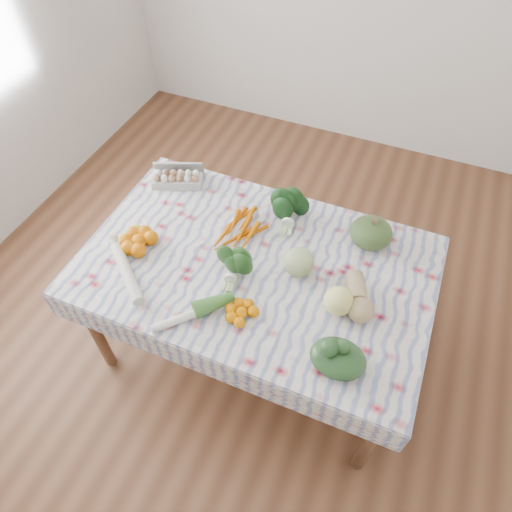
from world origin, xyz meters
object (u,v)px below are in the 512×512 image
cabbage (299,262)px  butternut_squash (359,296)px  grapefruit (338,301)px  egg_carton (177,180)px  kabocha_squash (371,233)px  dining_table (256,274)px

cabbage → butternut_squash: bearing=-13.1°
butternut_squash → grapefruit: bearing=-162.7°
cabbage → egg_carton: bearing=158.5°
egg_carton → cabbage: 0.88m
cabbage → butternut_squash: 0.31m
butternut_squash → grapefruit: 0.10m
kabocha_squash → grapefruit: kabocha_squash is taller
egg_carton → grapefruit: bearing=-45.4°
grapefruit → dining_table: bearing=166.6°
dining_table → kabocha_squash: size_ratio=7.75×
dining_table → kabocha_squash: kabocha_squash is taller
dining_table → kabocha_squash: bearing=36.6°
butternut_squash → egg_carton: bearing=137.3°
egg_carton → kabocha_squash: kabocha_squash is taller
grapefruit → kabocha_squash: bearing=85.4°
dining_table → cabbage: (0.20, 0.03, 0.15)m
kabocha_squash → butternut_squash: bearing=-84.2°
dining_table → butternut_squash: bearing=-4.3°
kabocha_squash → grapefruit: bearing=-94.6°
dining_table → egg_carton: (-0.62, 0.35, 0.12)m
cabbage → butternut_squash: size_ratio=0.58×
dining_table → cabbage: cabbage is taller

